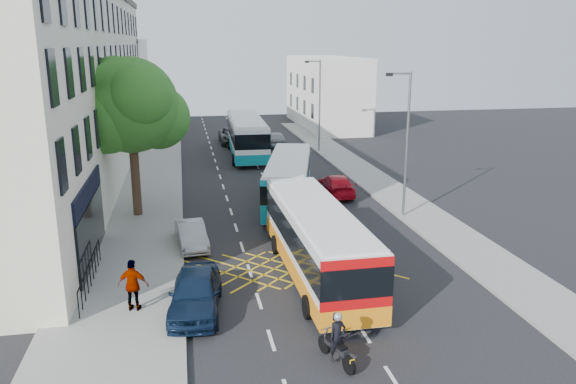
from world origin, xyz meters
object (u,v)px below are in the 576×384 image
parked_car_silver (191,235)px  pedestrian_far (133,285)px  bus_near (317,241)px  parked_car_blue (195,292)px  bus_far (247,136)px  lamp_far (319,101)px  distant_car_grey (233,136)px  street_tree (130,106)px  distant_car_silver (275,139)px  bus_mid (289,180)px  lamp_near (405,137)px  red_hatchback (337,185)px  motorbike (337,340)px

parked_car_silver → pedestrian_far: bearing=-114.4°
bus_near → parked_car_blue: (-5.14, -2.32, -0.84)m
bus_far → pedestrian_far: (-7.51, -28.76, -0.65)m
parked_car_blue → lamp_far: bearing=74.5°
distant_car_grey → lamp_far: bearing=-40.8°
street_tree → distant_car_silver: street_tree is taller
bus_mid → pedestrian_far: 15.47m
lamp_near → parked_car_silver: size_ratio=2.17×
bus_mid → red_hatchback: (3.48, 1.58, -0.86)m
lamp_near → bus_near: bearing=-133.2°
motorbike → parked_car_blue: size_ratio=0.42×
red_hatchback → bus_mid: bearing=28.6°
distant_car_silver → pedestrian_far: 34.56m
parked_car_silver → distant_car_grey: (4.64, 28.62, 0.14)m
distant_car_grey → distant_car_silver: size_ratio=1.27×
street_tree → bus_mid: bearing=6.1°
bus_far → pedestrian_far: size_ratio=6.21×
bus_near → bus_far: (0.16, 26.70, 0.17)m
lamp_far → pedestrian_far: (-14.01, -29.16, -3.49)m
parked_car_blue → pedestrian_far: 2.26m
motorbike → bus_near: bearing=63.5°
street_tree → bus_mid: 10.18m
lamp_near → bus_near: (-6.66, -7.10, -3.01)m
motorbike → distant_car_silver: size_ratio=0.45×
bus_far → pedestrian_far: 29.73m
bus_near → parked_car_silver: (-5.14, 4.61, -1.00)m
bus_mid → parked_car_blue: (-6.03, -13.35, -0.76)m
lamp_near → motorbike: 16.17m
bus_mid → distant_car_grey: size_ratio=1.96×
bus_mid → bus_far: 15.70m
pedestrian_far → lamp_far: bearing=-101.8°
bus_far → parked_car_silver: 22.74m
bus_far → pedestrian_far: bearing=-102.6°
lamp_far → parked_car_silver: (-11.80, -22.49, -4.01)m
pedestrian_far → bus_near: bearing=-150.4°
lamp_near → parked_car_blue: lamp_near is taller
parked_car_blue → parked_car_silver: bearing=96.3°
lamp_near → bus_mid: size_ratio=0.76×
lamp_near → distant_car_silver: (-3.31, 23.70, -3.89)m
bus_near → bus_mid: (0.90, 11.02, -0.08)m
parked_car_silver → lamp_far: bearing=56.3°
bus_mid → distant_car_silver: size_ratio=2.49×
parked_car_blue → distant_car_grey: 35.86m
lamp_far → pedestrian_far: lamp_far is taller
parked_car_silver → red_hatchback: 12.42m
pedestrian_far → bus_far: bearing=-90.7°
lamp_far → parked_car_silver: lamp_far is taller
lamp_far → bus_mid: 17.36m
distant_car_grey → bus_near: bearing=-89.4°
parked_car_blue → lamp_near: bearing=44.9°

